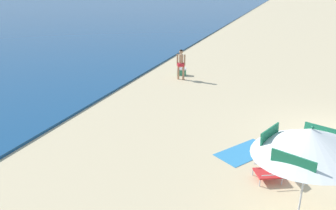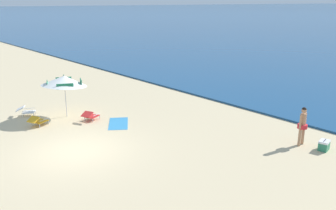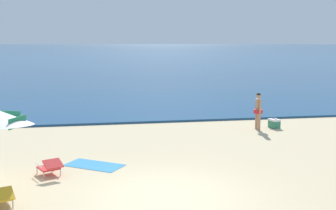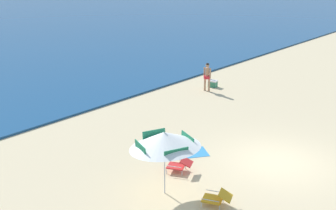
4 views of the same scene
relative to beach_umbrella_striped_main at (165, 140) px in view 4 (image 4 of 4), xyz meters
name	(u,v)px [view 4 (image 4 of 4)]	position (x,y,z in m)	size (l,w,h in m)	color
ground_plane	(277,162)	(4.40, -1.64, -1.87)	(800.00, 800.00, 0.00)	#D1BA8E
beach_umbrella_striped_main	(165,140)	(0.00, 0.00, 0.00)	(2.48, 2.51, 2.23)	silver
lounge_chair_under_umbrella	(217,198)	(0.51, -1.69, -1.60)	(0.83, 1.02, 0.52)	gold
lounge_chair_beside_umbrella	(180,165)	(1.43, 0.57, -1.60)	(0.85, 1.01, 0.51)	red
person_standing_near_shore	(207,75)	(9.80, 5.65, -0.93)	(0.40, 0.48, 1.62)	tan
cooler_box	(213,83)	(10.67, 5.88, -1.67)	(0.44, 0.55, 0.43)	#2D7F5B
beach_towel	(184,153)	(2.67, 1.39, -1.87)	(0.90, 1.80, 0.01)	#3384BC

